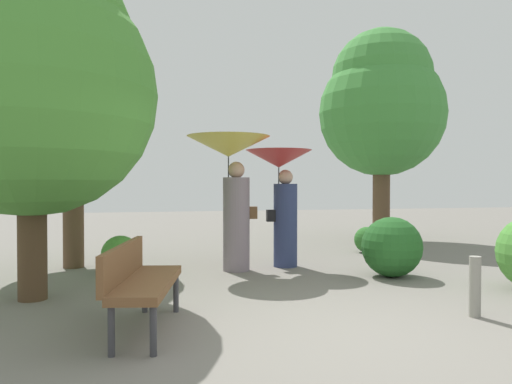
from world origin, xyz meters
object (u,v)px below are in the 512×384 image
Objects in this scene: park_bench at (140,278)px; tree_mid_left at (31,74)px; path_marker_post at (475,287)px; person_left at (231,172)px; tree_near_left at (73,104)px; person_right at (281,184)px; tree_near_right at (382,103)px.

park_bench is 3.00m from tree_mid_left.
path_marker_post is (3.45, -0.29, -0.19)m from park_bench.
tree_near_left reaches higher than person_left.
tree_near_left is 2.25m from tree_mid_left.
tree_mid_left is (-1.29, 1.55, 2.22)m from park_bench.
person_right is (0.89, 0.18, -0.21)m from person_left.
person_right is 3.94m from park_bench.
park_bench is 3.47m from path_marker_post.
tree_mid_left is at bearing -147.24° from tree_near_right.
tree_near_right is (4.27, 3.12, 1.78)m from person_left.
tree_near_right is 8.06× the size of path_marker_post.
person_left is 3.39× the size of path_marker_post.
person_left is at bearing -14.51° from park_bench.
person_right is at bearing 109.09° from path_marker_post.
person_left is at bearing -143.86° from tree_near_right.
tree_near_right reaches higher than person_left.
tree_near_left is at bearing 66.85° from person_left.
person_right is at bearing -82.11° from person_left.
person_right is at bearing -11.63° from tree_near_left.
path_marker_post is at bearing -109.31° from tree_near_right.
person_right is 0.45× the size of tree_mid_left.
person_left is 0.50× the size of tree_mid_left.
tree_near_left is (-3.43, 0.71, 1.33)m from person_right.
person_right is 0.38× the size of tree_near_right.
path_marker_post is (4.74, -1.84, -2.41)m from tree_mid_left.
person_right is 3.73m from path_marker_post.
park_bench is at bearing -73.23° from tree_near_left.
tree_near_right reaches higher than tree_near_left.
tree_mid_left is at bearing 109.50° from person_right.
tree_near_right is at bearing 18.15° from tree_near_left.
park_bench is at bearing -133.22° from tree_near_right.
person_right reaches higher than path_marker_post.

